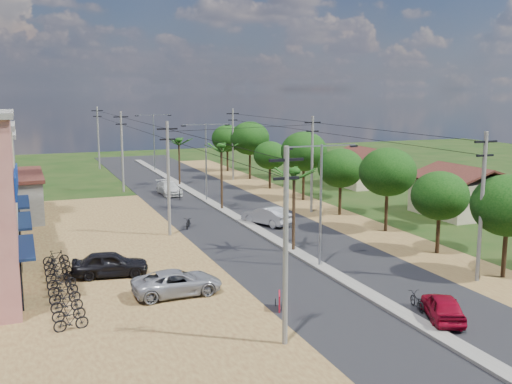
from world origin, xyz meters
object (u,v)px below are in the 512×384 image
at_px(car_silver_mid, 267,216).
at_px(parked_scooter_row, 62,284).
at_px(car_parked_dark, 110,264).
at_px(roadside_sign, 279,302).
at_px(moto_rider_east, 417,302).
at_px(car_red_near, 443,307).
at_px(car_white_far, 169,188).
at_px(car_parked_silver, 177,283).

relative_size(car_silver_mid, parked_scooter_row, 0.38).
bearing_deg(car_parked_dark, roadside_sign, -131.63).
distance_m(car_parked_dark, moto_rider_east, 18.27).
relative_size(car_red_near, roadside_sign, 3.74).
relative_size(car_white_far, parked_scooter_row, 0.40).
bearing_deg(car_white_far, car_parked_silver, -104.38).
relative_size(car_parked_dark, parked_scooter_row, 0.37).
bearing_deg(parked_scooter_row, car_silver_mid, 33.73).
height_order(car_parked_silver, car_parked_dark, car_parked_dark).
bearing_deg(parked_scooter_row, car_white_far, 65.73).
xyz_separation_m(car_red_near, car_parked_silver, (-11.38, 8.50, 0.03)).
bearing_deg(car_parked_silver, car_white_far, -14.37).
bearing_deg(car_silver_mid, car_parked_silver, 27.86).
bearing_deg(car_parked_dark, car_red_near, -123.68).
xyz_separation_m(car_silver_mid, moto_rider_east, (-0.36, -21.24, -0.33)).
height_order(moto_rider_east, parked_scooter_row, parked_scooter_row).
bearing_deg(car_white_far, car_silver_mid, -78.11).
xyz_separation_m(car_silver_mid, roadside_sign, (-7.06, -18.63, -0.32)).
bearing_deg(roadside_sign, car_silver_mid, 92.77).
xyz_separation_m(car_silver_mid, car_white_far, (-4.25, 17.57, -0.06)).
distance_m(car_red_near, car_silver_mid, 22.91).
bearing_deg(moto_rider_east, car_parked_dark, -25.42).
bearing_deg(car_red_near, moto_rider_east, -54.92).
bearing_deg(car_white_far, parked_scooter_row, -115.98).
distance_m(car_parked_dark, roadside_sign, 11.67).
xyz_separation_m(car_white_far, parked_scooter_row, (-13.16, -29.19, -0.21)).
distance_m(car_silver_mid, roadside_sign, 19.92).
distance_m(car_white_far, roadside_sign, 36.31).
bearing_deg(car_parked_dark, parked_scooter_row, 133.35).
bearing_deg(car_red_near, roadside_sign, -6.54).
xyz_separation_m(car_parked_dark, roadside_sign, (7.38, -9.03, -0.33)).
xyz_separation_m(car_red_near, roadside_sign, (-7.00, 4.28, -0.22)).
distance_m(car_parked_silver, moto_rider_east, 13.02).
relative_size(moto_rider_east, parked_scooter_row, 0.14).
height_order(car_parked_dark, moto_rider_east, car_parked_dark).
distance_m(car_white_far, car_parked_dark, 29.02).
xyz_separation_m(car_white_far, roadside_sign, (-2.81, -36.20, -0.26)).
bearing_deg(moto_rider_east, roadside_sign, -7.14).
relative_size(car_silver_mid, car_parked_dark, 1.02).
bearing_deg(roadside_sign, parked_scooter_row, 169.43).
bearing_deg(car_red_near, car_silver_mid, -65.24).
xyz_separation_m(car_white_far, moto_rider_east, (3.89, -38.80, -0.27)).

